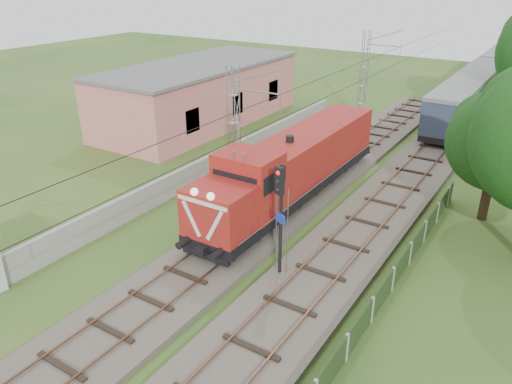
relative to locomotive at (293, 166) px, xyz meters
The scene contains 11 objects.
ground 13.84m from the locomotive, 90.00° to the right, with size 140.00×140.00×0.00m, color #2A501E.
track_main 6.97m from the locomotive, 90.00° to the right, with size 4.20×70.00×0.45m.
track_side 8.35m from the locomotive, 51.78° to the left, with size 4.20×80.00×0.45m.
catenary 3.82m from the locomotive, 150.76° to the right, with size 3.31×70.00×8.00m.
boundary_wall 6.87m from the locomotive, 165.76° to the right, with size 0.25×40.00×1.50m, color #9E9E99.
station_building 18.22m from the locomotive, 145.39° to the left, with size 8.40×20.40×5.22m.
fence 13.42m from the locomotive, 53.09° to the right, with size 0.12×32.00×1.20m.
locomotive is the anchor object (origin of this frame).
coach_rake 46.44m from the locomotive, 83.82° to the left, with size 2.94×65.61×3.40m.
signal_post 8.34m from the locomotive, 65.58° to the right, with size 0.58×0.47×5.50m.
tree_a 11.00m from the locomotive, 20.14° to the left, with size 5.51×5.25×7.14m.
Camera 1 is at (12.68, -10.33, 12.88)m, focal length 35.00 mm.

